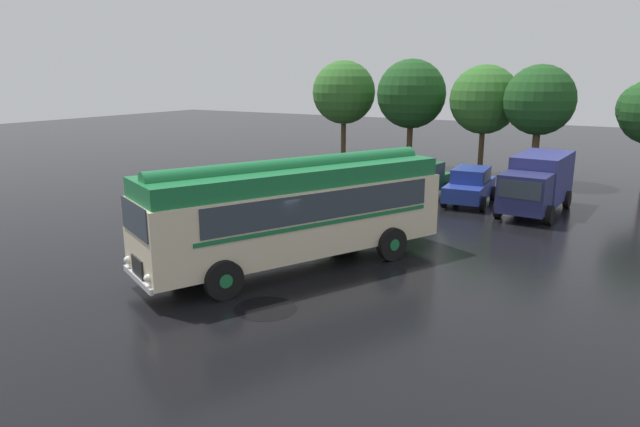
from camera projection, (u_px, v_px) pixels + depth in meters
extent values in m
plane|color=black|center=(281.00, 267.00, 18.19)|extent=(120.00, 120.00, 0.00)
cube|color=beige|center=(296.00, 217.00, 17.94)|extent=(6.51, 10.12, 2.10)
cube|color=#196B38|center=(295.00, 175.00, 17.62)|extent=(6.24, 9.85, 0.56)
cylinder|color=#196B38|center=(295.00, 167.00, 17.56)|extent=(4.58, 8.86, 0.60)
cube|color=#2D3842|center=(326.00, 206.00, 16.95)|extent=(3.43, 7.26, 0.84)
cube|color=#2D3842|center=(283.00, 192.00, 18.98)|extent=(3.43, 7.26, 0.84)
cube|color=#196B38|center=(323.00, 224.00, 17.02)|extent=(3.51, 7.44, 0.12)
cube|color=#196B38|center=(281.00, 208.00, 19.05)|extent=(3.51, 7.44, 0.12)
cube|color=#2D3842|center=(134.00, 218.00, 15.05)|extent=(2.01, 0.97, 0.88)
cube|color=black|center=(138.00, 268.00, 15.38)|extent=(0.84, 0.44, 0.56)
cube|color=silver|center=(138.00, 279.00, 15.44)|extent=(2.19, 1.10, 0.16)
sphere|color=white|center=(148.00, 278.00, 14.65)|extent=(0.22, 0.22, 0.22)
sphere|color=white|center=(128.00, 260.00, 16.10)|extent=(0.22, 0.22, 0.22)
cylinder|color=black|center=(224.00, 280.00, 15.46)|extent=(0.72, 1.11, 1.10)
cylinder|color=#196B38|center=(224.00, 280.00, 15.46)|extent=(0.45, 0.48, 0.39)
cylinder|color=black|center=(188.00, 255.00, 17.55)|extent=(0.72, 1.11, 1.10)
cylinder|color=#196B38|center=(188.00, 255.00, 17.55)|extent=(0.45, 0.48, 0.39)
cylinder|color=black|center=(392.00, 244.00, 18.72)|extent=(0.72, 1.11, 1.10)
cylinder|color=#196B38|center=(392.00, 244.00, 18.72)|extent=(0.45, 0.48, 0.39)
cylinder|color=black|center=(345.00, 227.00, 20.81)|extent=(0.72, 1.11, 1.10)
cylinder|color=#196B38|center=(345.00, 227.00, 20.81)|extent=(0.45, 0.48, 0.39)
cube|color=#144C28|center=(420.00, 183.00, 28.47)|extent=(2.18, 4.37, 0.70)
cube|color=#144C28|center=(422.00, 170.00, 28.43)|extent=(1.74, 2.34, 0.64)
cube|color=#2D3842|center=(436.00, 171.00, 27.98)|extent=(0.25, 1.92, 0.50)
cube|color=#2D3842|center=(408.00, 168.00, 28.88)|extent=(0.25, 1.92, 0.50)
cylinder|color=black|center=(423.00, 197.00, 27.03)|extent=(0.27, 0.66, 0.64)
cylinder|color=black|center=(391.00, 192.00, 28.08)|extent=(0.27, 0.66, 0.64)
cylinder|color=black|center=(447.00, 188.00, 29.04)|extent=(0.27, 0.66, 0.64)
cylinder|color=black|center=(416.00, 184.00, 30.08)|extent=(0.27, 0.66, 0.64)
cube|color=navy|center=(469.00, 189.00, 27.02)|extent=(2.05, 4.33, 0.70)
cube|color=navy|center=(471.00, 175.00, 26.99)|extent=(1.68, 2.30, 0.64)
cube|color=#2D3842|center=(487.00, 176.00, 26.67)|extent=(0.19, 1.93, 0.50)
cube|color=#2D3842|center=(455.00, 173.00, 27.32)|extent=(0.19, 1.93, 0.50)
cylinder|color=black|center=(483.00, 203.00, 25.60)|extent=(0.25, 0.65, 0.64)
cylinder|color=black|center=(444.00, 200.00, 26.34)|extent=(0.25, 0.65, 0.64)
cylinder|color=black|center=(493.00, 193.00, 27.87)|extent=(0.25, 0.65, 0.64)
cylinder|color=black|center=(457.00, 190.00, 28.62)|extent=(0.25, 0.65, 0.64)
cube|color=navy|center=(542.00, 177.00, 25.78)|extent=(2.18, 4.03, 2.10)
cube|color=navy|center=(525.00, 193.00, 23.49)|extent=(1.98, 1.83, 1.60)
cube|color=#2D3842|center=(519.00, 190.00, 22.72)|extent=(1.70, 0.11, 0.72)
cylinder|color=black|center=(550.00, 215.00, 23.17)|extent=(0.28, 0.81, 0.80)
cylinder|color=black|center=(498.00, 209.00, 24.29)|extent=(0.28, 0.81, 0.80)
cylinder|color=black|center=(567.00, 199.00, 26.06)|extent=(0.28, 0.81, 0.80)
cylinder|color=black|center=(521.00, 194.00, 27.18)|extent=(0.28, 0.81, 0.80)
cylinder|color=#4C3823|center=(343.00, 140.00, 38.99)|extent=(0.34, 0.34, 3.20)
sphere|color=#336B28|center=(344.00, 92.00, 38.23)|extent=(4.21, 4.21, 4.21)
sphere|color=#336B28|center=(344.00, 93.00, 38.48)|extent=(3.00, 3.00, 3.00)
cylinder|color=#4C3823|center=(409.00, 144.00, 36.68)|extent=(0.37, 0.37, 3.13)
sphere|color=#1E4C1E|center=(411.00, 94.00, 35.92)|extent=(4.33, 4.33, 4.33)
sphere|color=#1E4C1E|center=(421.00, 94.00, 35.76)|extent=(2.83, 2.83, 2.83)
cylinder|color=#4C3823|center=(481.00, 150.00, 34.42)|extent=(0.31, 0.31, 2.98)
sphere|color=#336B28|center=(484.00, 99.00, 33.70)|extent=(4.07, 4.07, 4.07)
sphere|color=#336B28|center=(489.00, 100.00, 33.60)|extent=(2.43, 2.43, 2.43)
cylinder|color=#4C3823|center=(535.00, 155.00, 31.68)|extent=(0.39, 0.39, 3.18)
sphere|color=#1E4C1E|center=(540.00, 100.00, 30.96)|extent=(3.82, 3.82, 3.82)
sphere|color=#1E4C1E|center=(534.00, 104.00, 30.97)|extent=(3.02, 3.02, 3.02)
cylinder|color=black|center=(266.00, 308.00, 14.94)|extent=(1.66, 1.66, 0.01)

